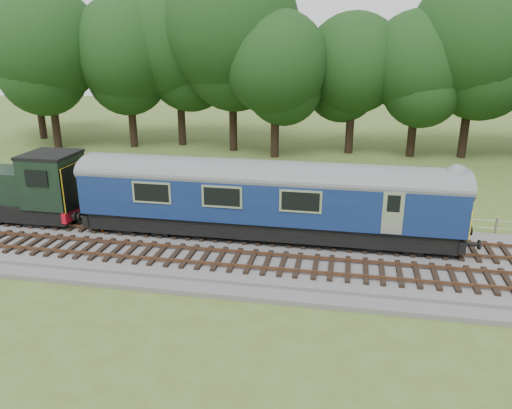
# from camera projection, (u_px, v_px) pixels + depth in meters

# --- Properties ---
(ground) EXTENTS (120.00, 120.00, 0.00)m
(ground) POSITION_uv_depth(u_px,v_px,m) (333.00, 261.00, 22.73)
(ground) COLOR #4A5C22
(ground) RESTS_ON ground
(ballast) EXTENTS (70.00, 7.00, 0.35)m
(ballast) POSITION_uv_depth(u_px,v_px,m) (333.00, 257.00, 22.67)
(ballast) COLOR #4C4C4F
(ballast) RESTS_ON ground
(track_north) EXTENTS (67.20, 2.40, 0.21)m
(track_north) POSITION_uv_depth(u_px,v_px,m) (334.00, 241.00, 23.90)
(track_north) COLOR black
(track_north) RESTS_ON ballast
(track_south) EXTENTS (67.20, 2.40, 0.21)m
(track_south) POSITION_uv_depth(u_px,v_px,m) (331.00, 268.00, 21.10)
(track_south) COLOR black
(track_south) RESTS_ON ballast
(fence) EXTENTS (64.00, 0.12, 1.00)m
(fence) POSITION_uv_depth(u_px,v_px,m) (336.00, 226.00, 26.92)
(fence) COLOR #6B6054
(fence) RESTS_ON ground
(tree_line) EXTENTS (70.00, 8.00, 18.00)m
(tree_line) POSITION_uv_depth(u_px,v_px,m) (344.00, 155.00, 43.21)
(tree_line) COLOR black
(tree_line) RESTS_ON ground
(dmu_railcar) EXTENTS (18.05, 2.86, 3.88)m
(dmu_railcar) POSITION_uv_depth(u_px,v_px,m) (266.00, 193.00, 23.79)
(dmu_railcar) COLOR black
(dmu_railcar) RESTS_ON ground
(shunter_loco) EXTENTS (8.91, 2.60, 3.38)m
(shunter_loco) POSITION_uv_depth(u_px,v_px,m) (8.00, 190.00, 26.48)
(shunter_loco) COLOR black
(shunter_loco) RESTS_ON ground
(worker) EXTENTS (0.75, 0.64, 1.73)m
(worker) POSITION_uv_depth(u_px,v_px,m) (98.00, 216.00, 24.86)
(worker) COLOR #E4570C
(worker) RESTS_ON ballast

